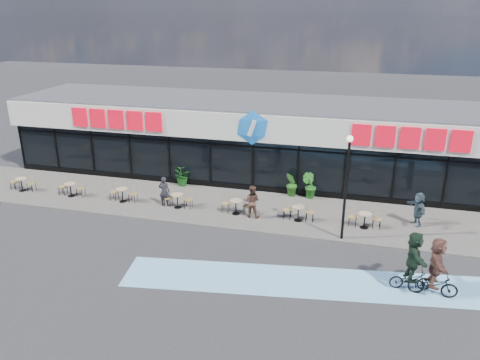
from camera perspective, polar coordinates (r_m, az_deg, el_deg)
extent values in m
plane|color=#28282B|center=(20.45, -2.89, -8.56)|extent=(120.00, 120.00, 0.00)
cube|color=#635E57|center=(24.30, 0.25, -3.47)|extent=(44.00, 5.00, 0.10)
cube|color=#76B5E0|center=(18.48, 7.89, -12.18)|extent=(14.17, 4.13, 0.01)
cube|color=black|center=(28.82, 2.96, 3.49)|extent=(30.00, 6.00, 3.00)
cube|color=silver|center=(28.10, 2.98, 7.79)|extent=(30.60, 6.30, 1.50)
cube|color=#47474C|center=(28.08, 3.07, 9.45)|extent=(30.60, 6.30, 0.10)
cube|color=#0D2999|center=(25.54, 1.63, 4.88)|extent=(30.60, 0.08, 0.18)
cube|color=black|center=(25.66, 1.62, 4.03)|extent=(30.00, 0.06, 0.08)
cube|color=black|center=(26.46, 1.58, -1.06)|extent=(30.00, 0.10, 0.40)
cube|color=red|center=(27.95, -14.81, 7.17)|extent=(5.63, 0.18, 1.10)
cube|color=red|center=(24.63, 20.02, 4.86)|extent=(5.63, 0.18, 1.10)
ellipsoid|color=blue|center=(25.10, 1.51, 6.38)|extent=(1.90, 0.24, 1.90)
cylinder|color=black|center=(32.63, -25.06, 3.59)|extent=(0.10, 0.10, 3.00)
cylinder|color=black|center=(31.13, -21.48, 3.36)|extent=(0.10, 0.10, 3.00)
cylinder|color=black|center=(29.75, -17.54, 3.09)|extent=(0.10, 0.10, 3.00)
cylinder|color=black|center=(28.54, -13.26, 2.78)|extent=(0.10, 0.10, 3.00)
cylinder|color=black|center=(27.49, -8.62, 2.43)|extent=(0.10, 0.10, 3.00)
cylinder|color=black|center=(26.64, -3.65, 2.03)|extent=(0.10, 0.10, 3.00)
cylinder|color=black|center=(26.01, 1.60, 1.60)|extent=(0.10, 0.10, 3.00)
cylinder|color=black|center=(25.60, 7.06, 1.13)|extent=(0.10, 0.10, 3.00)
cylinder|color=black|center=(25.43, 12.64, 0.65)|extent=(0.10, 0.10, 3.00)
cylinder|color=black|center=(25.51, 18.25, 0.15)|extent=(0.10, 0.10, 3.00)
cylinder|color=black|center=(25.83, 23.76, -0.34)|extent=(0.10, 0.10, 3.00)
cylinder|color=black|center=(20.75, 12.73, -1.38)|extent=(0.12, 0.12, 4.54)
sphere|color=#FFF2CC|center=(20.01, 13.26, 4.92)|extent=(0.28, 0.28, 0.28)
cylinder|color=tan|center=(28.91, -25.18, 0.13)|extent=(0.60, 0.60, 0.04)
cylinder|color=black|center=(29.02, -25.07, -0.52)|extent=(0.06, 0.06, 0.70)
cylinder|color=black|center=(29.14, -24.97, -1.18)|extent=(0.40, 0.40, 0.02)
cylinder|color=tan|center=(27.07, -20.04, -0.44)|extent=(0.60, 0.60, 0.04)
cylinder|color=black|center=(27.19, -19.95, -1.13)|extent=(0.06, 0.06, 0.70)
cylinder|color=black|center=(27.32, -19.86, -1.83)|extent=(0.40, 0.40, 0.02)
cylinder|color=tan|center=(25.48, -14.20, -1.08)|extent=(0.60, 0.60, 0.04)
cylinder|color=black|center=(25.61, -14.14, -1.81)|extent=(0.06, 0.06, 0.70)
cylinder|color=black|center=(25.75, -14.07, -2.55)|extent=(0.40, 0.40, 0.02)
cylinder|color=tan|center=(24.20, -7.67, -1.79)|extent=(0.60, 0.60, 0.04)
cylinder|color=black|center=(24.33, -7.63, -2.55)|extent=(0.06, 0.06, 0.70)
cylinder|color=black|center=(24.47, -7.59, -3.33)|extent=(0.40, 0.40, 0.02)
cylinder|color=tan|center=(23.26, -0.50, -2.54)|extent=(0.60, 0.60, 0.04)
cylinder|color=black|center=(23.40, -0.50, -3.33)|extent=(0.06, 0.06, 0.70)
cylinder|color=black|center=(23.55, -0.50, -4.13)|extent=(0.40, 0.40, 0.02)
cylinder|color=tan|center=(22.72, 7.14, -3.29)|extent=(0.60, 0.60, 0.04)
cylinder|color=black|center=(22.86, 7.10, -4.09)|extent=(0.06, 0.06, 0.70)
cylinder|color=black|center=(23.01, 7.06, -4.91)|extent=(0.40, 0.40, 0.02)
cylinder|color=tan|center=(22.60, 15.02, -4.00)|extent=(0.60, 0.60, 0.04)
cylinder|color=black|center=(22.74, 14.94, -4.81)|extent=(0.06, 0.06, 0.70)
cylinder|color=black|center=(22.89, 14.86, -5.62)|extent=(0.40, 0.40, 0.02)
imported|color=#154A15|center=(27.25, -7.18, 0.41)|extent=(1.07, 0.97, 1.07)
imported|color=#205D1A|center=(25.54, 8.45, -0.68)|extent=(0.89, 0.79, 1.38)
imported|color=#27601B|center=(25.60, 6.35, -0.55)|extent=(0.75, 0.86, 1.36)
imported|color=black|center=(24.51, -9.21, -1.38)|extent=(0.61, 0.43, 1.59)
imported|color=#4F3328|center=(22.91, 1.44, -2.61)|extent=(0.81, 0.64, 1.66)
imported|color=#31424D|center=(23.64, 20.89, -3.31)|extent=(1.04, 1.59, 1.64)
imported|color=black|center=(18.69, 22.46, -11.69)|extent=(1.74, 0.64, 0.91)
imported|color=brown|center=(18.24, 22.86, -9.21)|extent=(0.59, 1.73, 1.86)
imported|color=black|center=(18.81, 20.06, -11.33)|extent=(1.58, 0.74, 0.80)
imported|color=black|center=(18.32, 20.44, -8.67)|extent=(0.80, 1.81, 1.89)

